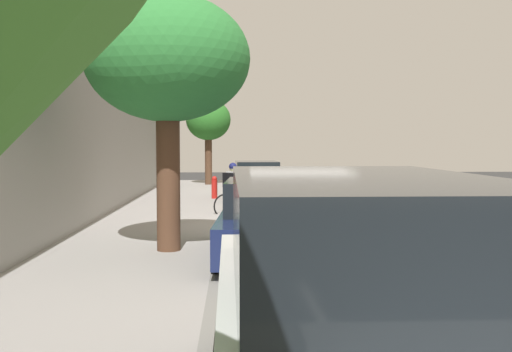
{
  "coord_description": "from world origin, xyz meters",
  "views": [
    {
      "loc": [
        1.65,
        14.31,
        2.21
      ],
      "look_at": [
        1.01,
        -2.4,
        1.26
      ],
      "focal_mm": 41.24,
      "sensor_mm": 36.0,
      "label": 1
    }
  ],
  "objects_px": {
    "bicycle_at_curb": "(239,204)",
    "parked_sedan_green_nearest": "(257,182)",
    "parked_sedan_dark_blue_second": "(269,221)",
    "street_tree_near_cyclist": "(208,121)",
    "cyclist_with_backpack": "(232,183)",
    "street_tree_mid_block": "(167,61)",
    "fire_hydrant": "(214,187)",
    "parked_suv_white_mid": "(359,318)"
  },
  "relations": [
    {
      "from": "parked_sedan_dark_blue_second",
      "to": "street_tree_near_cyclist",
      "type": "bearing_deg",
      "value": -84.19
    },
    {
      "from": "parked_sedan_dark_blue_second",
      "to": "cyclist_with_backpack",
      "type": "distance_m",
      "value": 7.18
    },
    {
      "from": "cyclist_with_backpack",
      "to": "street_tree_mid_block",
      "type": "height_order",
      "value": "street_tree_mid_block"
    },
    {
      "from": "fire_hydrant",
      "to": "parked_suv_white_mid",
      "type": "bearing_deg",
      "value": 94.93
    },
    {
      "from": "parked_sedan_dark_blue_second",
      "to": "bicycle_at_curb",
      "type": "distance_m",
      "value": 6.74
    },
    {
      "from": "bicycle_at_curb",
      "to": "fire_hydrant",
      "type": "xyz_separation_m",
      "value": [
        0.89,
        -4.52,
        0.17
      ]
    },
    {
      "from": "parked_sedan_green_nearest",
      "to": "parked_sedan_dark_blue_second",
      "type": "distance_m",
      "value": 11.25
    },
    {
      "from": "cyclist_with_backpack",
      "to": "street_tree_mid_block",
      "type": "relative_size",
      "value": 0.33
    },
    {
      "from": "parked_suv_white_mid",
      "to": "fire_hydrant",
      "type": "xyz_separation_m",
      "value": [
        1.57,
        -18.16,
        -0.48
      ]
    },
    {
      "from": "parked_sedan_green_nearest",
      "to": "cyclist_with_backpack",
      "type": "xyz_separation_m",
      "value": [
        0.91,
        4.1,
        0.22
      ]
    },
    {
      "from": "cyclist_with_backpack",
      "to": "street_tree_mid_block",
      "type": "xyz_separation_m",
      "value": [
        1.21,
        6.59,
        2.8
      ]
    },
    {
      "from": "street_tree_near_cyclist",
      "to": "cyclist_with_backpack",
      "type": "bearing_deg",
      "value": 95.97
    },
    {
      "from": "parked_sedan_dark_blue_second",
      "to": "bicycle_at_curb",
      "type": "xyz_separation_m",
      "value": [
        0.47,
        -6.71,
        -0.38
      ]
    },
    {
      "from": "cyclist_with_backpack",
      "to": "street_tree_mid_block",
      "type": "distance_m",
      "value": 7.26
    },
    {
      "from": "street_tree_mid_block",
      "to": "fire_hydrant",
      "type": "height_order",
      "value": "street_tree_mid_block"
    },
    {
      "from": "bicycle_at_curb",
      "to": "street_tree_near_cyclist",
      "type": "height_order",
      "value": "street_tree_near_cyclist"
    },
    {
      "from": "parked_sedan_dark_blue_second",
      "to": "cyclist_with_backpack",
      "type": "relative_size",
      "value": 2.8
    },
    {
      "from": "bicycle_at_curb",
      "to": "street_tree_near_cyclist",
      "type": "distance_m",
      "value": 12.47
    },
    {
      "from": "parked_suv_white_mid",
      "to": "fire_hydrant",
      "type": "height_order",
      "value": "parked_suv_white_mid"
    },
    {
      "from": "parked_sedan_dark_blue_second",
      "to": "fire_hydrant",
      "type": "bearing_deg",
      "value": -83.05
    },
    {
      "from": "parked_sedan_green_nearest",
      "to": "street_tree_near_cyclist",
      "type": "bearing_deg",
      "value": -74.18
    },
    {
      "from": "bicycle_at_curb",
      "to": "parked_sedan_green_nearest",
      "type": "bearing_deg",
      "value": -98.71
    },
    {
      "from": "parked_sedan_green_nearest",
      "to": "bicycle_at_curb",
      "type": "distance_m",
      "value": 4.6
    },
    {
      "from": "parked_sedan_green_nearest",
      "to": "parked_sedan_dark_blue_second",
      "type": "relative_size",
      "value": 0.99
    },
    {
      "from": "parked_sedan_green_nearest",
      "to": "parked_sedan_dark_blue_second",
      "type": "bearing_deg",
      "value": 88.88
    },
    {
      "from": "cyclist_with_backpack",
      "to": "parked_sedan_green_nearest",
      "type": "bearing_deg",
      "value": -102.58
    },
    {
      "from": "parked_sedan_dark_blue_second",
      "to": "cyclist_with_backpack",
      "type": "height_order",
      "value": "cyclist_with_backpack"
    },
    {
      "from": "street_tree_mid_block",
      "to": "parked_sedan_green_nearest",
      "type": "bearing_deg",
      "value": -101.26
    },
    {
      "from": "street_tree_mid_block",
      "to": "fire_hydrant",
      "type": "xyz_separation_m",
      "value": [
        -0.54,
        -10.67,
        -3.22
      ]
    },
    {
      "from": "parked_sedan_dark_blue_second",
      "to": "parked_suv_white_mid",
      "type": "distance_m",
      "value": 6.93
    },
    {
      "from": "fire_hydrant",
      "to": "cyclist_with_backpack",
      "type": "bearing_deg",
      "value": 99.38
    },
    {
      "from": "parked_sedan_dark_blue_second",
      "to": "street_tree_near_cyclist",
      "type": "xyz_separation_m",
      "value": [
        1.91,
        -18.75,
        2.56
      ]
    },
    {
      "from": "parked_sedan_dark_blue_second",
      "to": "street_tree_near_cyclist",
      "type": "height_order",
      "value": "street_tree_near_cyclist"
    },
    {
      "from": "parked_sedan_dark_blue_second",
      "to": "bicycle_at_curb",
      "type": "relative_size",
      "value": 2.89
    },
    {
      "from": "bicycle_at_curb",
      "to": "street_tree_near_cyclist",
      "type": "bearing_deg",
      "value": -83.21
    },
    {
      "from": "parked_sedan_dark_blue_second",
      "to": "fire_hydrant",
      "type": "xyz_separation_m",
      "value": [
        1.37,
        -11.23,
        -0.2
      ]
    },
    {
      "from": "parked_suv_white_mid",
      "to": "street_tree_near_cyclist",
      "type": "xyz_separation_m",
      "value": [
        2.11,
        -25.68,
        2.29
      ]
    },
    {
      "from": "cyclist_with_backpack",
      "to": "fire_hydrant",
      "type": "relative_size",
      "value": 1.91
    },
    {
      "from": "parked_sedan_dark_blue_second",
      "to": "street_tree_near_cyclist",
      "type": "distance_m",
      "value": 19.02
    },
    {
      "from": "fire_hydrant",
      "to": "parked_sedan_green_nearest",
      "type": "bearing_deg",
      "value": -179.52
    },
    {
      "from": "bicycle_at_curb",
      "to": "cyclist_with_backpack",
      "type": "relative_size",
      "value": 0.97
    },
    {
      "from": "parked_sedan_dark_blue_second",
      "to": "fire_hydrant",
      "type": "height_order",
      "value": "parked_sedan_dark_blue_second"
    }
  ]
}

